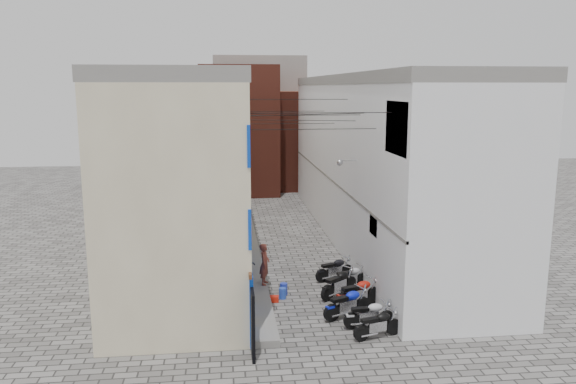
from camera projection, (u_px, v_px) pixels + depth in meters
name	position (u px, v px, depth m)	size (l,w,h in m)	color
ground	(329.00, 345.00, 18.46)	(90.00, 90.00, 0.00)	#524F4D
plinth	(248.00, 239.00, 30.89)	(0.90, 26.00, 0.25)	slate
building_left	(192.00, 161.00, 29.70)	(5.10, 27.00, 9.00)	#C4B794
building_right	(375.00, 158.00, 30.88)	(5.94, 26.00, 9.00)	white
building_far_brick_left	(239.00, 130.00, 44.64)	(6.00, 6.00, 10.00)	maroon
building_far_brick_right	(298.00, 139.00, 47.35)	(5.00, 6.00, 8.00)	maroon
building_far_concrete	(259.00, 119.00, 50.63)	(8.00, 5.00, 11.00)	slate
far_shopfront	(267.00, 182.00, 42.83)	(2.00, 0.30, 2.40)	black
overhead_wires	(298.00, 116.00, 24.60)	(5.80, 13.02, 1.32)	black
motorcycle_a	(378.00, 323.00, 18.91)	(0.58, 1.83, 1.06)	black
motorcycle_b	(370.00, 313.00, 19.70)	(0.59, 1.88, 1.09)	#B4B4B9
motorcycle_c	(348.00, 302.00, 20.58)	(0.65, 2.06, 1.19)	#0C1BBB
motorcycle_d	(359.00, 291.00, 21.63)	(0.66, 2.10, 1.22)	#A9170C
motorcycle_e	(339.00, 282.00, 22.68)	(0.66, 2.10, 1.21)	black
motorcycle_f	(350.00, 276.00, 23.61)	(0.58, 1.83, 1.06)	#ACABB0
motorcycle_g	(335.00, 268.00, 24.59)	(0.61, 1.92, 1.11)	black
person_a	(265.00, 264.00, 23.31)	(0.64, 0.42, 1.75)	brown
person_b	(248.00, 262.00, 23.85)	(0.78, 0.61, 1.61)	#2B3441
water_jug_near	(282.00, 293.00, 22.49)	(0.28, 0.28, 0.44)	blue
water_jug_far	(284.00, 289.00, 22.90)	(0.31, 0.31, 0.49)	#2335B3
red_crate	(274.00, 299.00, 22.19)	(0.36, 0.27, 0.23)	red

